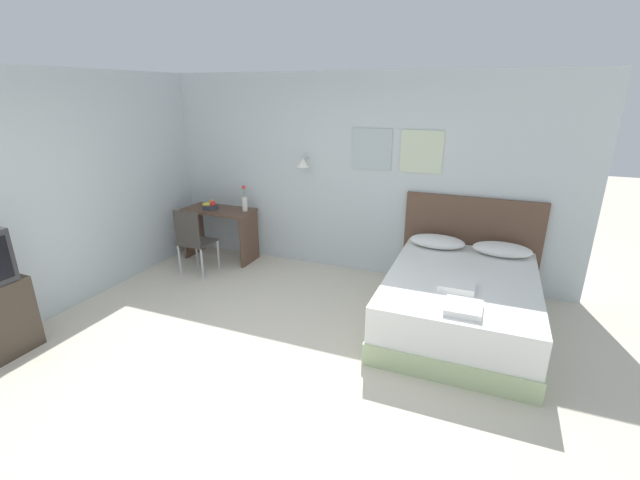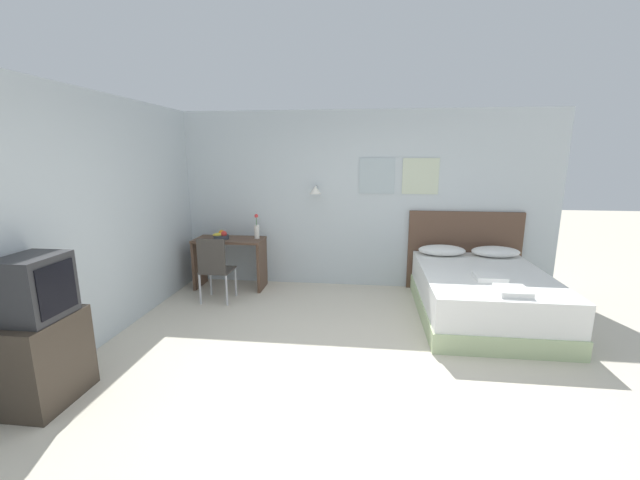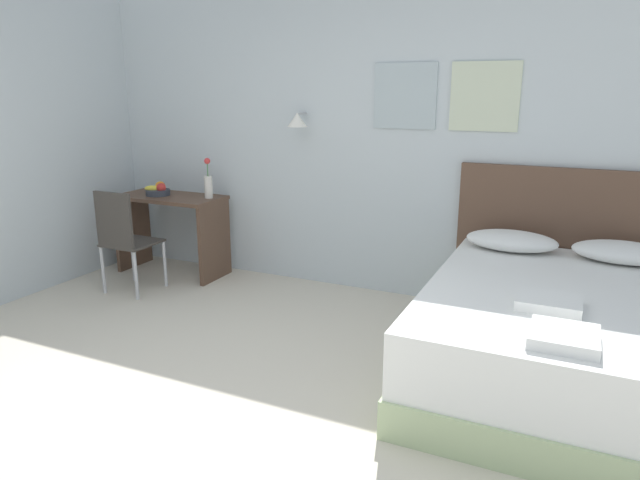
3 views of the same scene
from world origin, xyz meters
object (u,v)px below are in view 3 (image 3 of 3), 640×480
Objects in this scene: pillow_left at (511,241)px; pillow_right at (623,252)px; fruit_bowl at (158,190)px; flower_vase at (208,184)px; folded_towel_near_foot at (549,303)px; folded_towel_mid_bed at (564,337)px; desk_chair at (123,235)px; headboard at (566,246)px; bed at (553,337)px; desk at (171,221)px.

pillow_left and pillow_right have the same top height.
flower_vase is at bearing 9.10° from fruit_bowl.
pillow_left is at bearing 106.87° from folded_towel_near_foot.
desk_chair is (-3.56, 0.87, -0.09)m from folded_towel_mid_bed.
pillow_right is at bearing 10.25° from desk_chair.
pillow_left is 1.76× the size of flower_vase.
flower_vase is at bearing -175.25° from headboard.
fruit_bowl is (-3.99, -0.07, 0.15)m from pillow_right.
pillow_left is 2.83× the size of fruit_bowl.
headboard is at bearing 35.86° from pillow_left.
flower_vase is at bearing 159.82° from folded_towel_near_foot.
headboard is at bearing 90.00° from bed.
headboard is 0.46m from pillow_right.
desk_chair reaches higher than bed.
pillow_left is 2.04× the size of folded_towel_mid_bed.
headboard reaches higher than pillow_right.
folded_towel_near_foot is 1.45× the size of fruit_bowl.
desk_chair is (-3.47, 0.42, -0.09)m from folded_towel_near_foot.
desk_chair is at bearing -164.55° from headboard.
desk is at bearing -174.89° from headboard.
folded_towel_near_foot is at bearing -95.76° from bed.
pillow_left is at bearing 105.46° from folded_towel_mid_bed.
desk is (-3.88, -0.05, -0.15)m from pillow_right.
folded_towel_mid_bed is (0.06, -0.76, 0.33)m from bed.
headboard is at bearing 144.14° from pillow_right.
headboard is 5.07× the size of folded_towel_mid_bed.
bed is 0.45m from folded_towel_near_foot.
pillow_left is at bearing -144.14° from headboard.
desk is (-3.51, 0.76, 0.23)m from bed.
headboard is at bearing 15.45° from desk_chair.
pillow_left is 1.95× the size of folded_towel_near_foot.
headboard reaches higher than folded_towel_mid_bed.
pillow_right is 3.99m from fruit_bowl.
folded_towel_near_foot is 3.74m from fruit_bowl.
headboard reaches higher than bed.
flower_vase reaches higher than pillow_right.
desk reaches higher than bed.
headboard is at bearing 5.38° from fruit_bowl.
folded_towel_near_foot is 1.04× the size of folded_towel_mid_bed.
pillow_right is (0.37, -0.27, 0.07)m from headboard.
bed is 3.26m from flower_vase.
pillow_left is at bearing 1.30° from fruit_bowl.
folded_towel_mid_bed is 3.88m from desk.
folded_towel_mid_bed is at bearing -88.02° from headboard.
fruit_bowl is (-3.59, 1.04, 0.19)m from folded_towel_near_foot.
flower_vase is (-3.16, 1.57, 0.28)m from folded_towel_mid_bed.
desk_chair is at bearing 178.31° from bed.
headboard reaches higher than desk_chair.
bed is 6.44× the size of folded_towel_mid_bed.
bed is 5.55× the size of flower_vase.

